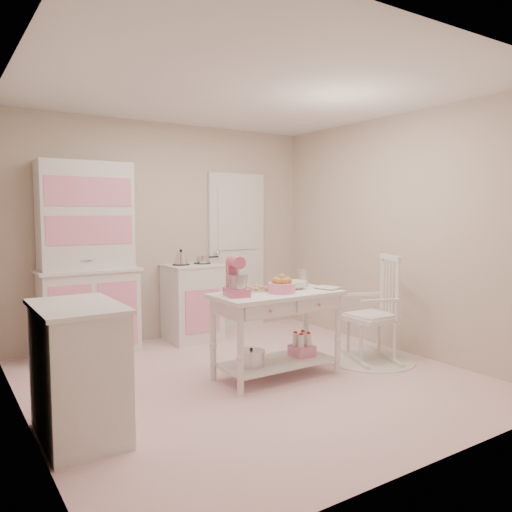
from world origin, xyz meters
The scene contains 14 objects.
room_shell centered at (0.00, 0.00, 1.65)m, with size 3.84×3.84×2.62m.
door centered at (0.95, 1.87, 1.02)m, with size 0.82×0.05×2.04m, color silver.
hutch centered at (-1.03, 1.66, 1.04)m, with size 1.06×0.50×2.08m, color silver.
stove centered at (0.17, 1.61, 0.46)m, with size 0.62×0.57×0.92m, color silver.
base_cabinet centered at (-1.63, -0.35, 0.46)m, with size 0.54×0.84×0.92m, color silver.
lace_rug centered at (1.35, -0.16, 0.01)m, with size 0.92×0.92×0.01m, color white.
rocking_chair centered at (1.35, -0.16, 0.55)m, with size 0.48×0.72×1.10m, color silver.
work_table centered at (0.22, -0.06, 0.40)m, with size 1.20×0.60×0.80m, color silver.
stand_mixer centered at (-0.20, -0.04, 0.97)m, with size 0.20×0.28×0.34m, color #CE577C.
cookie_tray centered at (0.07, 0.12, 0.81)m, with size 0.34×0.24×0.02m, color silver.
bread_basket centered at (0.24, -0.11, 0.85)m, with size 0.25×0.25×0.09m, color pink.
mixing_bowl centered at (0.48, 0.02, 0.84)m, with size 0.25×0.25×0.08m, color white.
metal_pitcher centered at (0.66, 0.10, 0.89)m, with size 0.10×0.10×0.17m, color silver.
recipe_book centered at (0.67, -0.18, 0.81)m, with size 0.16×0.22×0.02m, color white.
Camera 1 is at (-2.42, -3.77, 1.53)m, focal length 35.00 mm.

